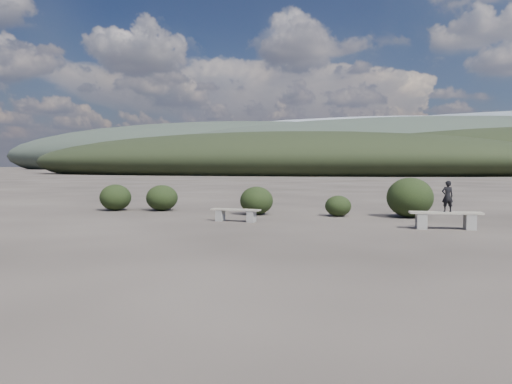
% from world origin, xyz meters
% --- Properties ---
extents(ground, '(1200.00, 1200.00, 0.00)m').
position_xyz_m(ground, '(0.00, 0.00, 0.00)').
color(ground, '#2E2824').
rests_on(ground, ground).
extents(bench_left, '(1.63, 0.41, 0.40)m').
position_xyz_m(bench_left, '(-1.81, 6.08, 0.24)').
color(bench_left, slate).
rests_on(bench_left, ground).
extents(bench_right, '(2.01, 0.70, 0.49)m').
position_xyz_m(bench_right, '(4.48, 6.00, 0.30)').
color(bench_right, slate).
rests_on(bench_right, ground).
extents(seated_person, '(0.36, 0.29, 0.88)m').
position_xyz_m(seated_person, '(4.52, 6.01, 0.93)').
color(seated_person, black).
rests_on(seated_person, bench_right).
extents(shrub_a, '(1.25, 1.25, 1.02)m').
position_xyz_m(shrub_a, '(-5.91, 8.88, 0.51)').
color(shrub_a, black).
rests_on(shrub_a, ground).
extents(shrub_b, '(1.20, 1.20, 1.03)m').
position_xyz_m(shrub_b, '(-1.82, 8.40, 0.52)').
color(shrub_b, black).
rests_on(shrub_b, ground).
extents(shrub_c, '(0.92, 0.92, 0.74)m').
position_xyz_m(shrub_c, '(1.10, 8.71, 0.37)').
color(shrub_c, black).
rests_on(shrub_c, ground).
extents(shrub_d, '(1.58, 1.58, 1.38)m').
position_xyz_m(shrub_d, '(3.51, 9.06, 0.69)').
color(shrub_d, black).
rests_on(shrub_d, ground).
extents(shrub_f, '(1.23, 1.23, 1.04)m').
position_xyz_m(shrub_f, '(-7.72, 8.39, 0.52)').
color(shrub_f, black).
rests_on(shrub_f, ground).
extents(mountain_ridges, '(500.00, 400.00, 56.00)m').
position_xyz_m(mountain_ridges, '(-7.48, 339.06, 10.84)').
color(mountain_ridges, black).
rests_on(mountain_ridges, ground).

